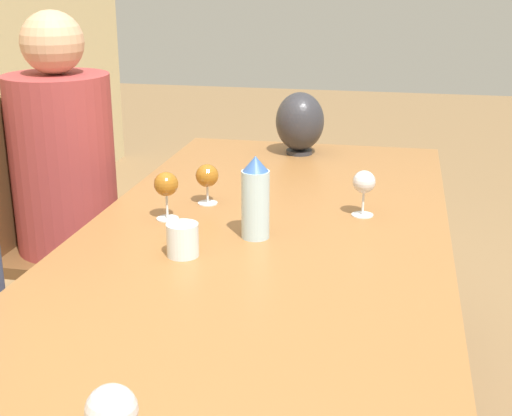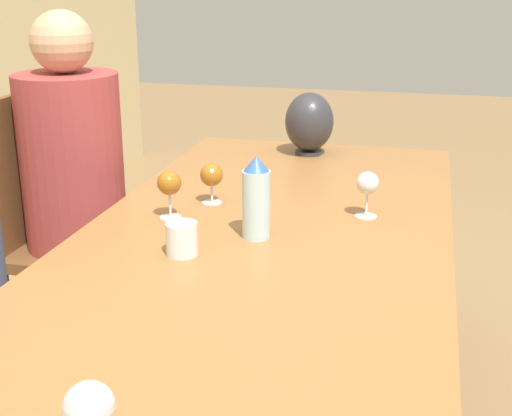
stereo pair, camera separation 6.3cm
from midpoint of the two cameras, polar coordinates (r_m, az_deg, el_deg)
The scene contains 10 objects.
dining_table at distance 1.81m, azimuth 0.65°, elevation -5.48°, with size 2.36×0.99×0.73m.
water_bottle at distance 1.84m, azimuth 1.00°, elevation 0.76°, with size 0.07×0.07×0.22m.
water_tumbler at distance 1.76m, azimuth -4.92°, elevation -2.48°, with size 0.08×0.08×0.08m.
vase at distance 2.70m, azimuth 4.96°, elevation 6.83°, with size 0.18×0.18×0.23m.
wine_glass_0 at distance 2.03m, azimuth 9.80°, elevation 1.85°, with size 0.07×0.07×0.13m.
wine_glass_1 at distance 1.03m, azimuth -11.43°, elevation -15.55°, with size 0.07×0.07×0.14m.
wine_glass_2 at distance 2.13m, azimuth -2.73°, elevation 2.57°, with size 0.07×0.07×0.12m.
wine_glass_3 at distance 2.00m, azimuth -6.06°, elevation 1.88°, with size 0.07×0.07×0.14m.
chair_far at distance 2.61m, azimuth -14.90°, elevation -1.54°, with size 0.44×0.44×1.00m.
person_far at distance 2.52m, azimuth -13.38°, elevation 1.60°, with size 0.35×0.35×1.28m.
Camera 2 is at (-1.60, -0.41, 1.41)m, focal length 50.00 mm.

